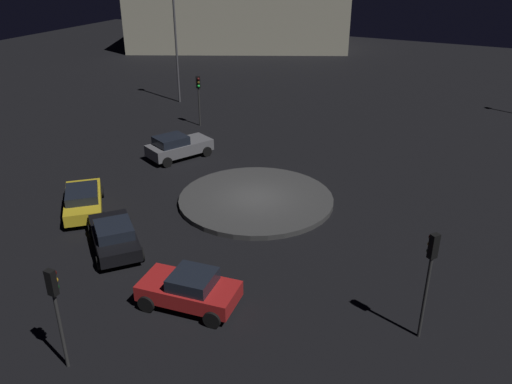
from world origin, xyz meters
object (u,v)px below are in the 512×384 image
object	(u,v)px
car_grey	(178,146)
traffic_light_northwest	(430,266)
car_yellow	(83,200)
car_red	(190,289)
store_building	(239,16)
traffic_light_north	(56,299)
streetlamp_southeast	(175,28)
traffic_light_southeast	(199,91)
car_black	(114,236)

from	to	relation	value
car_grey	traffic_light_northwest	world-z (taller)	traffic_light_northwest
car_yellow	car_red	bearing A→B (deg)	-156.50
store_building	traffic_light_north	bearing A→B (deg)	87.35
traffic_light_north	streetlamp_southeast	xyz separation A→B (m)	(14.75, -28.96, 3.68)
store_building	car_grey	bearing A→B (deg)	87.27
traffic_light_north	streetlamp_southeast	bearing A→B (deg)	27.92
traffic_light_southeast	store_building	distance (m)	34.98
car_yellow	store_building	size ratio (longest dim) A/B	0.14
car_yellow	store_building	bearing A→B (deg)	-23.71
traffic_light_north	traffic_light_northwest	world-z (taller)	traffic_light_northwest
traffic_light_northwest	traffic_light_southeast	world-z (taller)	traffic_light_northwest
traffic_light_northwest	traffic_light_southeast	bearing A→B (deg)	-5.38
traffic_light_north	streetlamp_southeast	world-z (taller)	streetlamp_southeast
car_black	car_grey	world-z (taller)	car_grey
car_red	car_black	xyz separation A→B (m)	(5.41, -2.01, -0.05)
streetlamp_southeast	store_building	size ratio (longest dim) A/B	0.30
car_black	traffic_light_north	world-z (taller)	traffic_light_north
car_black	traffic_light_northwest	world-z (taller)	traffic_light_northwest
traffic_light_north	car_grey	bearing A→B (deg)	23.44
store_building	car_yellow	bearing A→B (deg)	83.33
car_yellow	traffic_light_northwest	xyz separation A→B (m)	(-17.78, 2.13, 2.32)
traffic_light_northwest	car_red	bearing A→B (deg)	49.75
car_yellow	store_building	xyz separation A→B (m)	(15.69, -47.35, 3.22)
car_grey	car_red	bearing A→B (deg)	-119.17
car_grey	store_building	bearing A→B (deg)	47.64
car_black	car_grey	bearing A→B (deg)	-29.35
car_red	traffic_light_northwest	xyz separation A→B (m)	(-8.41, -2.13, 2.27)
car_grey	traffic_light_southeast	bearing A→B (deg)	44.81
car_grey	traffic_light_north	bearing A→B (deg)	-132.11
car_grey	streetlamp_southeast	distance (m)	14.76
car_grey	car_black	bearing A→B (deg)	-135.43
car_black	traffic_light_north	distance (m)	7.75
traffic_light_northwest	streetlamp_southeast	xyz separation A→B (m)	(25.11, -22.22, 3.40)
car_yellow	streetlamp_southeast	distance (m)	22.14
car_black	car_red	bearing A→B (deg)	-158.97
traffic_light_north	traffic_light_southeast	distance (m)	25.82
traffic_light_north	store_building	xyz separation A→B (m)	(23.11, -56.21, 1.18)
traffic_light_north	traffic_light_northwest	size ratio (longest dim) A/B	0.90
car_red	car_grey	size ratio (longest dim) A/B	0.88
traffic_light_southeast	streetlamp_southeast	world-z (taller)	streetlamp_southeast
traffic_light_southeast	streetlamp_southeast	size ratio (longest dim) A/B	0.41
car_grey	traffic_light_southeast	world-z (taller)	traffic_light_southeast
traffic_light_southeast	traffic_light_northwest	bearing A→B (deg)	4.78
traffic_light_north	store_building	distance (m)	60.79
traffic_light_north	car_yellow	bearing A→B (deg)	40.86
traffic_light_north	traffic_light_northwest	xyz separation A→B (m)	(-10.35, -6.74, 0.28)
car_yellow	car_grey	xyz separation A→B (m)	(-0.15, -8.68, 0.10)
traffic_light_north	traffic_light_southeast	xyz separation A→B (m)	(9.55, -23.99, 0.00)
car_red	traffic_light_north	xyz separation A→B (m)	(1.94, 4.61, 1.99)
car_black	traffic_light_northwest	xyz separation A→B (m)	(-13.82, -0.12, 2.31)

